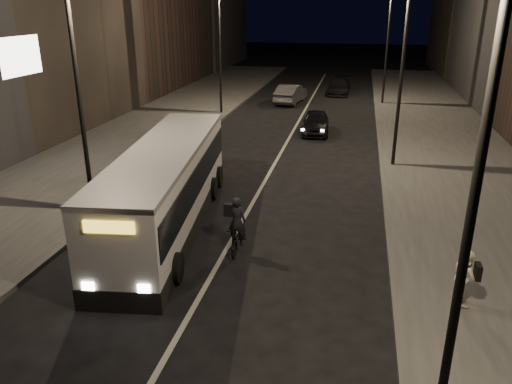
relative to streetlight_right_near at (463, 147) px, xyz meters
The scene contains 14 objects.
ground 8.55m from the streetlight_right_near, 143.12° to the left, with size 180.00×180.00×0.00m, color black.
sidewalk_right 19.02m from the streetlight_right_near, 80.02° to the left, with size 7.00×70.00×0.16m, color #383836.
sidewalk_left 23.31m from the streetlight_right_near, 127.54° to the left, with size 7.00×70.00×0.16m, color #383836.
streetlight_right_near is the anchor object (origin of this frame).
streetlight_right_mid 16.00m from the streetlight_right_near, 90.00° to the left, with size 1.20×0.44×8.12m.
streetlight_right_far 32.00m from the streetlight_right_near, 90.00° to the left, with size 1.20×0.44×8.12m.
streetlight_left_near 13.33m from the streetlight_right_near, 143.12° to the left, with size 1.20×0.44×8.12m.
streetlight_left_far 28.10m from the streetlight_right_near, 112.30° to the left, with size 1.20×0.44×8.12m.
city_bus 11.46m from the streetlight_right_near, 135.86° to the left, with size 3.53×10.83×2.87m.
cyclist_on_bicycle 9.18m from the streetlight_right_near, 128.81° to the left, with size 0.57×1.63×1.88m.
pedestrian_woman 6.34m from the streetlight_right_near, 71.76° to the left, with size 0.72×0.56×1.47m, color white.
car_near 22.83m from the streetlight_right_near, 100.21° to the left, with size 1.56×3.88×1.32m, color black.
car_mid 32.31m from the streetlight_right_near, 102.20° to the left, with size 1.55×4.46×1.47m, color #38383A.
car_far 36.68m from the streetlight_right_near, 95.12° to the left, with size 1.79×4.41×1.28m, color black.
Camera 1 is at (3.77, -11.53, 7.34)m, focal length 35.00 mm.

